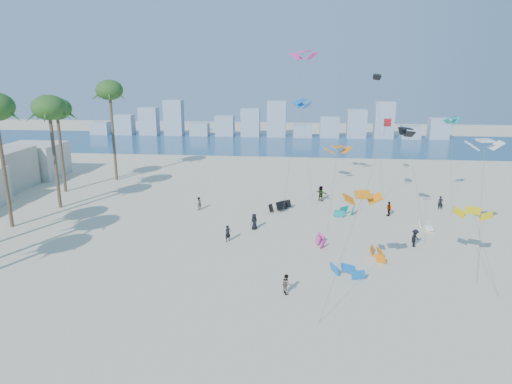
{
  "coord_description": "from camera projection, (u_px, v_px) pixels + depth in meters",
  "views": [
    {
      "loc": [
        7.25,
        -27.17,
        16.49
      ],
      "look_at": [
        3.0,
        16.0,
        4.5
      ],
      "focal_mm": 32.34,
      "sensor_mm": 36.0,
      "label": 1
    }
  ],
  "objects": [
    {
      "name": "kitesurfer_mid",
      "position": [
        286.0,
        284.0,
        34.28
      ],
      "size": [
        0.83,
        0.91,
        1.53
      ],
      "primitive_type": "imported",
      "rotation": [
        0.0,
        0.0,
        1.99
      ],
      "color": "gray",
      "rests_on": "ground"
    },
    {
      "name": "distant_skyline",
      "position": [
        266.0,
        124.0,
        109.09
      ],
      "size": [
        85.0,
        3.0,
        8.4
      ],
      "color": "#9EADBF",
      "rests_on": "ground"
    },
    {
      "name": "ocean",
      "position": [
        267.0,
        143.0,
        100.2
      ],
      "size": [
        220.0,
        220.0,
        0.0
      ],
      "primitive_type": "plane",
      "color": "navy",
      "rests_on": "ground"
    },
    {
      "name": "flying_kites",
      "position": [
        371.0,
        115.0,
        47.43
      ],
      "size": [
        20.42,
        32.89,
        18.67
      ],
      "color": "orange",
      "rests_on": "ground"
    },
    {
      "name": "palm_row",
      "position": [
        4.0,
        117.0,
        45.65
      ],
      "size": [
        8.12,
        44.8,
        14.51
      ],
      "color": "brown",
      "rests_on": "ground"
    },
    {
      "name": "kitesurfer_near",
      "position": [
        228.0,
        233.0,
        44.4
      ],
      "size": [
        0.7,
        0.67,
        1.62
      ],
      "primitive_type": "imported",
      "rotation": [
        0.0,
        0.0,
        0.67
      ],
      "color": "black",
      "rests_on": "ground"
    },
    {
      "name": "ground",
      "position": [
        189.0,
        318.0,
        31.14
      ],
      "size": [
        220.0,
        220.0,
        0.0
      ],
      "primitive_type": "plane",
      "color": "beige",
      "rests_on": "ground"
    },
    {
      "name": "kitesurfers_far",
      "position": [
        330.0,
        209.0,
        51.87
      ],
      "size": [
        29.14,
        15.91,
        1.92
      ],
      "color": "black",
      "rests_on": "ground"
    },
    {
      "name": "grounded_kites",
      "position": [
        334.0,
        228.0,
        46.81
      ],
      "size": [
        17.97,
        19.29,
        1.1
      ],
      "color": "#F736A1",
      "rests_on": "ground"
    }
  ]
}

